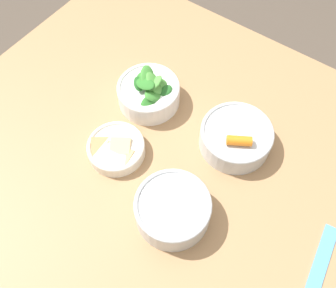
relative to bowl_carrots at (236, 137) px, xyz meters
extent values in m
plane|color=#4C4238|center=(0.18, -0.15, -0.76)|extent=(10.00, 10.00, 0.00)
cube|color=#99724C|center=(0.18, -0.15, -0.05)|extent=(1.10, 1.06, 0.03)
cube|color=olive|center=(-0.31, -0.62, -0.41)|extent=(0.06, 0.06, 0.70)
cylinder|color=silver|center=(0.00, 0.00, -0.01)|extent=(0.17, 0.17, 0.06)
torus|color=silver|center=(0.00, 0.00, 0.02)|extent=(0.17, 0.17, 0.01)
cylinder|color=orange|center=(0.02, 0.02, 0.01)|extent=(0.05, 0.04, 0.02)
cylinder|color=orange|center=(-0.02, -0.04, 0.01)|extent=(0.03, 0.06, 0.02)
cylinder|color=orange|center=(-0.01, 0.01, 0.01)|extent=(0.06, 0.03, 0.02)
cylinder|color=orange|center=(0.03, 0.02, 0.03)|extent=(0.05, 0.06, 0.02)
cylinder|color=white|center=(0.02, -0.25, 0.00)|extent=(0.16, 0.16, 0.06)
torus|color=white|center=(0.02, -0.25, 0.02)|extent=(0.16, 0.16, 0.01)
ellipsoid|color=#235B23|center=(0.00, -0.20, 0.03)|extent=(0.04, 0.03, 0.02)
ellipsoid|color=#4C933D|center=(0.00, -0.23, 0.03)|extent=(0.07, 0.06, 0.04)
ellipsoid|color=#4C933D|center=(0.01, -0.23, 0.05)|extent=(0.05, 0.04, 0.03)
ellipsoid|color=#2D7028|center=(0.01, -0.26, 0.04)|extent=(0.06, 0.06, 0.02)
ellipsoid|color=#3D8433|center=(0.00, -0.25, 0.04)|extent=(0.03, 0.04, 0.03)
ellipsoid|color=#4C933D|center=(0.01, -0.23, 0.04)|extent=(0.06, 0.06, 0.06)
ellipsoid|color=#2D7028|center=(0.06, -0.21, 0.02)|extent=(0.06, 0.04, 0.05)
ellipsoid|color=#2D7028|center=(0.03, -0.24, 0.05)|extent=(0.04, 0.05, 0.03)
ellipsoid|color=#3D8433|center=(0.03, -0.22, 0.03)|extent=(0.07, 0.05, 0.04)
ellipsoid|color=#3D8433|center=(0.00, -0.25, 0.05)|extent=(0.07, 0.06, 0.04)
ellipsoid|color=#235B23|center=(0.03, -0.26, 0.04)|extent=(0.05, 0.05, 0.03)
cylinder|color=silver|center=(0.23, -0.02, 0.00)|extent=(0.16, 0.16, 0.06)
torus|color=silver|center=(0.23, -0.02, 0.03)|extent=(0.16, 0.16, 0.01)
cylinder|color=#936042|center=(0.23, -0.02, -0.01)|extent=(0.15, 0.15, 0.04)
ellipsoid|color=#AD7551|center=(0.24, 0.01, 0.02)|extent=(0.01, 0.01, 0.01)
ellipsoid|color=#AD7551|center=(0.20, 0.03, 0.01)|extent=(0.01, 0.01, 0.01)
ellipsoid|color=#AD7551|center=(0.22, -0.08, 0.01)|extent=(0.01, 0.01, 0.01)
ellipsoid|color=#8E5B3D|center=(0.17, -0.03, 0.02)|extent=(0.01, 0.01, 0.01)
ellipsoid|color=#A36B4C|center=(0.17, 0.00, 0.01)|extent=(0.01, 0.01, 0.01)
ellipsoid|color=#8E5B3D|center=(0.23, -0.07, 0.01)|extent=(0.01, 0.01, 0.01)
ellipsoid|color=#A36B4C|center=(0.24, -0.08, 0.02)|extent=(0.01, 0.01, 0.01)
ellipsoid|color=#8E5B3D|center=(0.24, -0.08, 0.01)|extent=(0.01, 0.01, 0.01)
ellipsoid|color=#8E5B3D|center=(0.20, -0.01, 0.02)|extent=(0.01, 0.01, 0.01)
ellipsoid|color=#AD7551|center=(0.19, -0.02, 0.01)|extent=(0.01, 0.01, 0.01)
ellipsoid|color=#A36B4C|center=(0.19, 0.00, 0.01)|extent=(0.01, 0.01, 0.01)
ellipsoid|color=#8E5B3D|center=(0.21, 0.01, 0.02)|extent=(0.01, 0.01, 0.01)
cylinder|color=#E0A88E|center=(0.29, -0.01, 0.02)|extent=(0.03, 0.03, 0.01)
cylinder|color=beige|center=(0.21, 0.01, 0.02)|extent=(0.03, 0.03, 0.01)
cylinder|color=beige|center=(0.24, 0.03, 0.02)|extent=(0.03, 0.03, 0.01)
cylinder|color=beige|center=(0.19, 0.00, 0.02)|extent=(0.03, 0.03, 0.01)
cylinder|color=silver|center=(0.18, -0.22, -0.02)|extent=(0.14, 0.14, 0.03)
torus|color=silver|center=(0.18, -0.22, 0.00)|extent=(0.14, 0.14, 0.01)
cube|color=tan|center=(0.20, -0.21, -0.01)|extent=(0.06, 0.05, 0.02)
cube|color=tan|center=(0.19, -0.19, -0.01)|extent=(0.05, 0.06, 0.02)
cube|color=tan|center=(0.20, -0.24, -0.01)|extent=(0.06, 0.06, 0.02)
cube|color=tan|center=(0.18, -0.21, 0.00)|extent=(0.06, 0.06, 0.02)
camera|label=1|loc=(0.47, 0.14, 0.75)|focal=40.00mm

